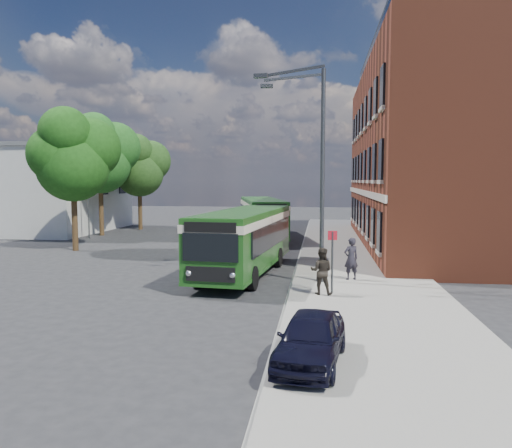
# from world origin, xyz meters

# --- Properties ---
(ground) EXTENTS (120.00, 120.00, 0.00)m
(ground) POSITION_xyz_m (0.00, 0.00, 0.00)
(ground) COLOR #252427
(ground) RESTS_ON ground
(pavement) EXTENTS (6.00, 48.00, 0.15)m
(pavement) POSITION_xyz_m (7.00, 8.00, 0.07)
(pavement) COLOR gray
(pavement) RESTS_ON ground
(kerb_line) EXTENTS (0.12, 48.00, 0.01)m
(kerb_line) POSITION_xyz_m (3.95, 8.00, 0.01)
(kerb_line) COLOR beige
(kerb_line) RESTS_ON ground
(brick_office) EXTENTS (12.10, 26.00, 14.20)m
(brick_office) POSITION_xyz_m (14.00, 12.00, 6.97)
(brick_office) COLOR brown
(brick_office) RESTS_ON ground
(white_building) EXTENTS (9.40, 13.40, 7.30)m
(white_building) POSITION_xyz_m (-18.00, 18.00, 3.66)
(white_building) COLOR beige
(white_building) RESTS_ON ground
(flagpole) EXTENTS (0.95, 0.10, 9.00)m
(flagpole) POSITION_xyz_m (-12.45, 13.00, 4.94)
(flagpole) COLOR #383B3D
(flagpole) RESTS_ON ground
(street_lamp) EXTENTS (2.96, 2.38, 9.00)m
(street_lamp) POSITION_xyz_m (4.84, -2.00, 4.79)
(street_lamp) COLOR #383B3D
(street_lamp) RESTS_ON ground
(bus_stop_sign) EXTENTS (0.35, 0.08, 2.52)m
(bus_stop_sign) POSITION_xyz_m (5.60, -4.20, 1.51)
(bus_stop_sign) COLOR #383B3D
(bus_stop_sign) RESTS_ON ground
(bus_front) EXTENTS (3.57, 10.56, 3.02)m
(bus_front) POSITION_xyz_m (1.62, -0.14, 1.83)
(bus_front) COLOR #1C5017
(bus_front) RESTS_ON ground
(bus_rear) EXTENTS (5.01, 11.70, 3.02)m
(bus_rear) POSITION_xyz_m (0.71, 14.58, 1.83)
(bus_rear) COLOR #1D5A1B
(bus_rear) RESTS_ON ground
(parked_car) EXTENTS (1.90, 3.69, 1.20)m
(parked_car) POSITION_xyz_m (4.95, -11.69, 0.75)
(parked_car) COLOR black
(parked_car) RESTS_ON pavement
(pedestrian_a) EXTENTS (0.79, 0.68, 1.82)m
(pedestrian_a) POSITION_xyz_m (6.47, -1.50, 1.06)
(pedestrian_a) COLOR #222028
(pedestrian_a) RESTS_ON pavement
(pedestrian_b) EXTENTS (0.94, 0.77, 1.76)m
(pedestrian_b) POSITION_xyz_m (5.20, -4.48, 1.03)
(pedestrian_b) COLOR black
(pedestrian_b) RESTS_ON pavement
(tree_left) EXTENTS (5.25, 4.99, 8.86)m
(tree_left) POSITION_xyz_m (-10.13, 6.33, 6.01)
(tree_left) COLOR #3C2915
(tree_left) RESTS_ON ground
(tree_mid) EXTENTS (5.73, 5.45, 9.67)m
(tree_mid) POSITION_xyz_m (-12.29, 14.88, 6.56)
(tree_mid) COLOR #3C2915
(tree_mid) RESTS_ON ground
(tree_right) EXTENTS (5.04, 4.79, 8.51)m
(tree_right) POSITION_xyz_m (-10.93, 19.93, 5.77)
(tree_right) COLOR #3C2915
(tree_right) RESTS_ON ground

